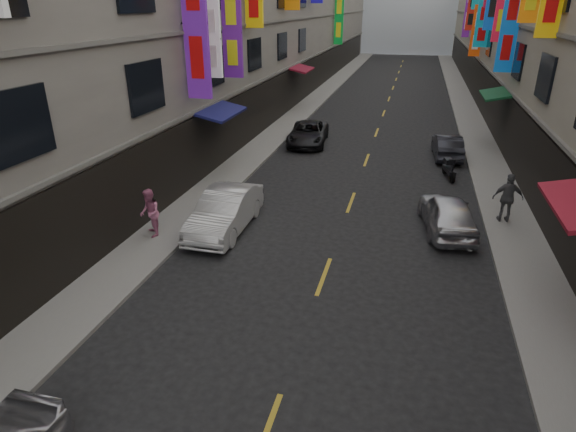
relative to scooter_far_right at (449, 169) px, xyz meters
The scene contains 11 objects.
sidewalk_left 17.09m from the scooter_far_right, 125.66° to the left, with size 2.00×90.00×0.12m, color slate.
sidewalk_right 14.03m from the scooter_far_right, 81.63° to the left, with size 2.00×90.00×0.12m, color slate.
street_awnings 6.19m from the scooter_far_right, 157.87° to the right, with size 13.99×35.20×0.41m.
lane_markings 11.58m from the scooter_far_right, 109.99° to the left, with size 0.12×80.20×0.01m.
scooter_far_right is the anchor object (origin of this frame).
car_left_mid 11.17m from the scooter_far_right, 135.46° to the right, with size 1.53×4.38×1.44m, color silver.
car_left_far 8.63m from the scooter_far_right, 151.27° to the left, with size 2.05×4.45×1.24m, color black.
car_right_mid 5.93m from the scooter_far_right, 93.26° to the right, with size 1.58×3.93×1.34m, color silver.
car_right_far 3.35m from the scooter_far_right, 89.27° to the left, with size 1.29×3.71×1.22m, color #27272F.
pedestrian_lfar 13.66m from the scooter_far_right, 138.05° to the right, with size 0.81×0.56×1.67m, color #D06E98.
pedestrian_rfar 5.13m from the scooter_far_right, 69.94° to the right, with size 1.06×0.60×1.81m, color #535456.
Camera 1 is at (2.07, 5.76, 7.44)m, focal length 30.00 mm.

